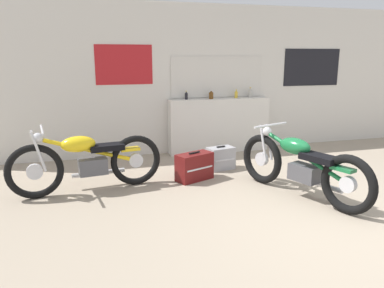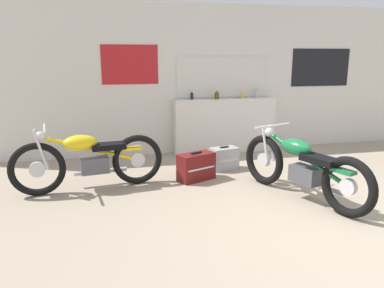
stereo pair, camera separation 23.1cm
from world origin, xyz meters
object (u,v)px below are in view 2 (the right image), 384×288
bottle_center (242,94)px  hard_case_silver (224,159)px  motorcycle_yellow (89,159)px  bottle_leftmost (192,96)px  bottle_left_center (217,95)px  motorcycle_green (302,167)px  bottle_right_center (257,93)px  hard_case_darkred (196,167)px

bottle_center → hard_case_silver: 1.65m
motorcycle_yellow → hard_case_silver: (2.13, 0.48, -0.25)m
bottle_leftmost → hard_case_silver: size_ratio=0.33×
bottle_left_center → motorcycle_green: size_ratio=0.08×
bottle_leftmost → bottle_right_center: bottle_right_center is taller
bottle_leftmost → bottle_center: 1.00m
bottle_leftmost → bottle_right_center: (1.31, -0.00, 0.02)m
bottle_right_center → motorcycle_green: bearing=-99.7°
bottle_leftmost → bottle_left_center: bearing=-6.0°
motorcycle_green → hard_case_silver: motorcycle_green is taller
hard_case_silver → hard_case_darkred: (-0.58, -0.42, 0.02)m
bottle_left_center → bottle_right_center: bottle_right_center is taller
bottle_center → hard_case_silver: bottle_center is taller
bottle_center → motorcycle_green: (-0.14, -2.61, -0.69)m
bottle_left_center → hard_case_silver: bottle_left_center is taller
hard_case_darkred → bottle_leftmost: bearing=79.2°
bottle_center → motorcycle_yellow: bottle_center is taller
motorcycle_yellow → hard_case_darkred: (1.55, 0.06, -0.23)m
bottle_center → motorcycle_yellow: bearing=-150.4°
bottle_left_center → bottle_center: 0.53m
hard_case_darkred → bottle_left_center: bearing=63.0°
bottle_right_center → motorcycle_yellow: bottle_right_center is taller
hard_case_darkred → bottle_right_center: bearing=44.4°
hard_case_silver → bottle_right_center: bearing=48.4°
bottle_leftmost → motorcycle_yellow: 2.57m
bottle_left_center → hard_case_silver: bearing=-100.2°
bottle_left_center → motorcycle_yellow: (-2.33, -1.59, -0.68)m
bottle_center → bottle_leftmost: bearing=179.0°
motorcycle_green → bottle_leftmost: bearing=108.1°
bottle_left_center → bottle_center: (0.53, 0.03, -0.00)m
motorcycle_green → bottle_right_center: bearing=80.3°
bottle_right_center → hard_case_darkred: bearing=-135.6°
hard_case_darkred → motorcycle_green: bearing=-42.0°
motorcycle_green → hard_case_silver: size_ratio=4.17×
bottle_right_center → motorcycle_yellow: 3.63m
bottle_right_center → hard_case_silver: (-1.03, -1.16, -0.95)m
motorcycle_yellow → hard_case_darkred: size_ratio=3.37×
bottle_center → hard_case_darkred: (-1.31, -1.57, -0.91)m
bottle_center → hard_case_darkred: bottle_center is taller
hard_case_silver → bottle_left_center: bearing=79.8°
motorcycle_yellow → hard_case_darkred: motorcycle_yellow is taller
bottle_leftmost → bottle_center: bearing=-1.0°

